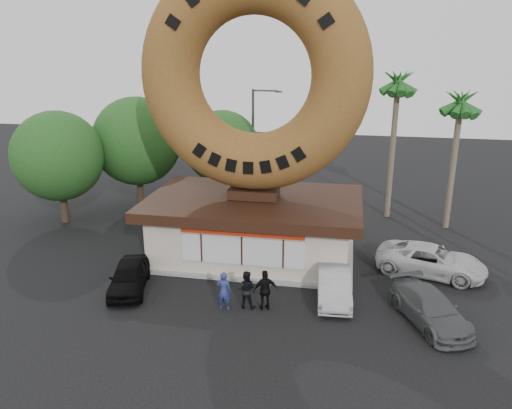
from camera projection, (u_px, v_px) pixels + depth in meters
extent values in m
plane|color=black|center=(228.00, 310.00, 21.60)|extent=(90.00, 90.00, 0.00)
cube|color=beige|center=(254.00, 230.00, 26.74)|extent=(10.00, 6.00, 3.00)
cube|color=#999993|center=(254.00, 254.00, 27.18)|extent=(10.60, 6.60, 0.15)
cube|color=#3F3F3F|center=(254.00, 202.00, 26.26)|extent=(10.00, 6.00, 0.10)
cube|color=black|center=(254.00, 203.00, 26.27)|extent=(11.20, 7.20, 0.55)
cube|color=silver|center=(242.00, 251.00, 23.87)|extent=(6.00, 0.12, 1.40)
cube|color=red|center=(242.00, 232.00, 23.54)|extent=(6.00, 0.10, 0.45)
cube|color=black|center=(254.00, 193.00, 26.10)|extent=(2.60, 1.40, 0.50)
torus|color=brown|center=(254.00, 76.00, 24.26)|extent=(11.40, 2.91, 11.40)
cylinder|color=#473321|center=(140.00, 184.00, 34.91)|extent=(0.44, 0.44, 3.30)
sphere|color=#25481A|center=(137.00, 141.00, 33.99)|extent=(6.00, 6.00, 6.00)
cylinder|color=#473321|center=(223.00, 183.00, 35.88)|extent=(0.44, 0.44, 2.86)
sphere|color=#25481A|center=(223.00, 147.00, 35.07)|extent=(5.20, 5.20, 5.20)
cylinder|color=#473321|center=(63.00, 199.00, 31.83)|extent=(0.44, 0.44, 3.08)
sphere|color=#25481A|center=(58.00, 156.00, 30.96)|extent=(5.60, 5.60, 5.60)
cylinder|color=#726651|center=(392.00, 150.00, 31.96)|extent=(0.36, 0.36, 9.00)
cylinder|color=#726651|center=(453.00, 165.00, 30.09)|extent=(0.36, 0.36, 8.00)
cylinder|color=#59595E|center=(253.00, 146.00, 35.66)|extent=(0.18, 0.18, 8.00)
cylinder|color=#59595E|center=(266.00, 91.00, 34.30)|extent=(1.80, 0.12, 0.12)
cube|color=#59595E|center=(279.00, 92.00, 34.15)|extent=(0.45, 0.20, 0.12)
imported|color=navy|center=(224.00, 291.00, 21.45)|extent=(0.64, 0.42, 1.75)
imported|color=black|center=(246.00, 289.00, 21.62)|extent=(0.84, 0.66, 1.71)
imported|color=black|center=(265.00, 290.00, 21.43)|extent=(1.16, 0.83, 1.83)
imported|color=black|center=(129.00, 277.00, 23.19)|extent=(2.56, 4.24, 1.35)
imported|color=#AAA9AF|center=(334.00, 284.00, 22.45)|extent=(1.75, 4.23, 1.36)
imported|color=#55585A|center=(430.00, 308.00, 20.47)|extent=(3.47, 4.85, 1.30)
imported|color=silver|center=(431.00, 260.00, 24.82)|extent=(5.73, 3.74, 1.47)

